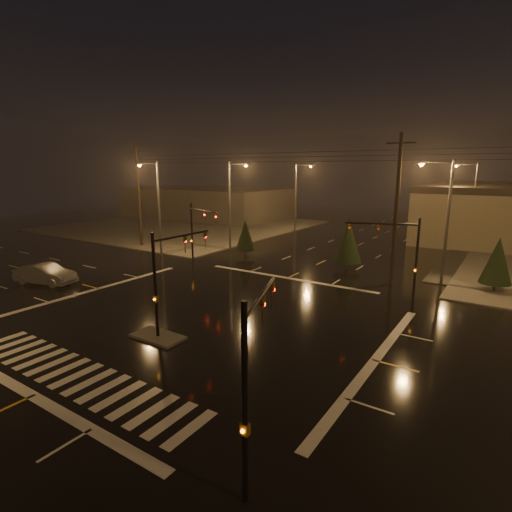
{
  "coord_description": "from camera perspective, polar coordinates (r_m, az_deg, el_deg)",
  "views": [
    {
      "loc": [
        16.07,
        -18.42,
        9.3
      ],
      "look_at": [
        0.32,
        5.53,
        3.0
      ],
      "focal_mm": 28.0,
      "sensor_mm": 36.0,
      "label": 1
    }
  ],
  "objects": [
    {
      "name": "signal_mast_ne",
      "position": [
        29.81,
        20.02,
        0.99
      ],
      "size": [
        4.84,
        1.86,
        6.0
      ],
      "color": "black",
      "rests_on": "ground"
    },
    {
      "name": "conifer_3",
      "position": [
        42.63,
        -1.54,
        2.99
      ],
      "size": [
        2.1,
        2.1,
        3.98
      ],
      "color": "black",
      "rests_on": "ground"
    },
    {
      "name": "conifer_4",
      "position": [
        38.15,
        13.0,
        2.2
      ],
      "size": [
        2.63,
        2.63,
        4.82
      ],
      "color": "black",
      "rests_on": "ground"
    },
    {
      "name": "streetlight_1",
      "position": [
        45.62,
        -3.49,
        7.98
      ],
      "size": [
        2.77,
        0.32,
        10.0
      ],
      "color": "#38383A",
      "rests_on": "ground"
    },
    {
      "name": "stop_bar_near",
      "position": [
        19.99,
        -29.28,
        -17.02
      ],
      "size": [
        16.0,
        0.5,
        0.01
      ],
      "primitive_type": "cube",
      "color": "beige",
      "rests_on": "ground"
    },
    {
      "name": "sidewalk_nw",
      "position": [
        67.47,
        -10.17,
        4.33
      ],
      "size": [
        36.0,
        36.0,
        0.12
      ],
      "primitive_type": "cube",
      "color": "#4B4943",
      "rests_on": "ground"
    },
    {
      "name": "signal_mast_nw",
      "position": [
        38.72,
        -8.44,
        4.08
      ],
      "size": [
        4.84,
        1.86,
        6.0
      ],
      "color": "black",
      "rests_on": "ground"
    },
    {
      "name": "car_crossing",
      "position": [
        37.01,
        -27.92,
        -2.27
      ],
      "size": [
        5.47,
        3.12,
        1.71
      ],
      "primitive_type": "imported",
      "rotation": [
        0.0,
        0.0,
        1.84
      ],
      "color": "#525459",
      "rests_on": "ground"
    },
    {
      "name": "signal_mast_se",
      "position": [
        11.85,
        -0.59,
        -15.74
      ],
      "size": [
        1.55,
        3.87,
        6.0
      ],
      "color": "black",
      "rests_on": "ground"
    },
    {
      "name": "utility_pole_0",
      "position": [
        50.1,
        -16.39,
        8.27
      ],
      "size": [
        2.2,
        0.32,
        12.0
      ],
      "color": "black",
      "rests_on": "ground"
    },
    {
      "name": "streetlight_2",
      "position": [
        59.18,
        5.93,
        8.94
      ],
      "size": [
        2.77,
        0.32,
        10.0
      ],
      "color": "#38383A",
      "rests_on": "ground"
    },
    {
      "name": "conifer_0",
      "position": [
        35.3,
        31.22,
        -0.56
      ],
      "size": [
        2.28,
        2.28,
        4.26
      ],
      "color": "black",
      "rests_on": "ground"
    },
    {
      "name": "signal_mast_median",
      "position": [
        22.9,
        -12.59,
        -1.93
      ],
      "size": [
        0.25,
        4.59,
        6.0
      ],
      "color": "black",
      "rests_on": "ground"
    },
    {
      "name": "streetlight_4",
      "position": [
        54.75,
        28.4,
        7.26
      ],
      "size": [
        2.77,
        0.32,
        10.0
      ],
      "color": "#38383A",
      "rests_on": "ground"
    },
    {
      "name": "commercial_block",
      "position": [
        79.37,
        -6.91,
        7.61
      ],
      "size": [
        30.0,
        18.0,
        5.6
      ],
      "primitive_type": "cube",
      "color": "#423E3A",
      "rests_on": "ground"
    },
    {
      "name": "streetlight_5",
      "position": [
        43.78,
        -14.03,
        7.45
      ],
      "size": [
        0.32,
        2.77,
        10.0
      ],
      "color": "#38383A",
      "rests_on": "ground"
    },
    {
      "name": "crosswalk",
      "position": [
        20.81,
        -24.26,
        -15.3
      ],
      "size": [
        15.0,
        2.6,
        0.01
      ],
      "primitive_type": "cube",
      "color": "beige",
      "rests_on": "ground"
    },
    {
      "name": "stop_bar_far",
      "position": [
        34.78,
        4.53,
        -3.14
      ],
      "size": [
        16.0,
        0.5,
        0.01
      ],
      "primitive_type": "cube",
      "color": "beige",
      "rests_on": "ground"
    },
    {
      "name": "median_island",
      "position": [
        23.47,
        -13.82,
        -11.12
      ],
      "size": [
        3.0,
        1.6,
        0.15
      ],
      "primitive_type": "cube",
      "color": "#4B4943",
      "rests_on": "ground"
    },
    {
      "name": "streetlight_3",
      "position": [
        34.94,
        25.25,
        5.47
      ],
      "size": [
        2.77,
        0.32,
        10.0
      ],
      "color": "#38383A",
      "rests_on": "ground"
    },
    {
      "name": "ground",
      "position": [
        26.15,
        -7.34,
        -8.54
      ],
      "size": [
        140.0,
        140.0,
        0.0
      ],
      "primitive_type": "plane",
      "color": "black",
      "rests_on": "ground"
    },
    {
      "name": "utility_pole_1",
      "position": [
        33.55,
        19.39,
        6.28
      ],
      "size": [
        2.2,
        0.32,
        12.0
      ],
      "color": "black",
      "rests_on": "ground"
    }
  ]
}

